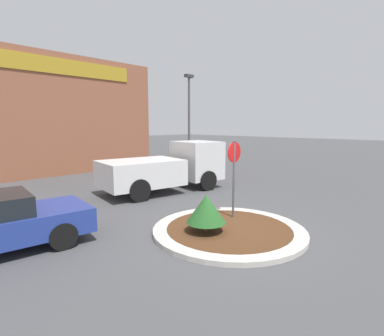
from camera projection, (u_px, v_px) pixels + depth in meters
name	position (u px, v px, depth m)	size (l,w,h in m)	color
ground_plane	(229.00, 232.00, 8.57)	(120.00, 120.00, 0.00)	#474749
traffic_island	(229.00, 230.00, 8.56)	(4.34, 4.34, 0.13)	#BCB7AD
stop_sign	(234.00, 167.00, 9.33)	(0.64, 0.07, 2.55)	#4C4C51
island_shrub	(206.00, 209.00, 8.17)	(1.09, 1.09, 1.03)	brown
utility_truck	(168.00, 167.00, 13.80)	(5.98, 3.21, 2.24)	silver
storefront_building	(45.00, 116.00, 19.82)	(12.55, 6.07, 7.19)	#93563D
light_pole	(189.00, 114.00, 21.26)	(0.70, 0.30, 6.51)	#4C4C51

